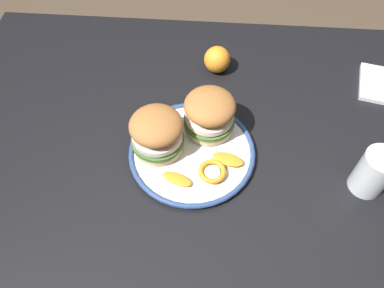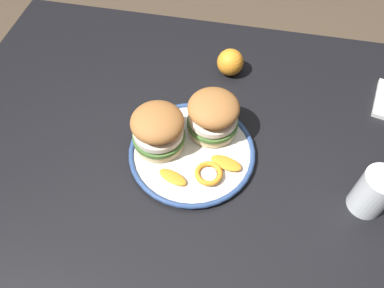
{
  "view_description": "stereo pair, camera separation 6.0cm",
  "coord_description": "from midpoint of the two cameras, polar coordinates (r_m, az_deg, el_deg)",
  "views": [
    {
      "loc": [
        0.02,
        -0.49,
        1.49
      ],
      "look_at": [
        -0.02,
        -0.01,
        0.81
      ],
      "focal_mm": 35.34,
      "sensor_mm": 36.0,
      "label": 1
    },
    {
      "loc": [
        0.08,
        -0.49,
        1.49
      ],
      "look_at": [
        -0.02,
        -0.01,
        0.81
      ],
      "focal_mm": 35.34,
      "sensor_mm": 36.0,
      "label": 2
    }
  ],
  "objects": [
    {
      "name": "sandwich_half_left",
      "position": [
        0.82,
        -3.08,
        2.22
      ],
      "size": [
        0.16,
        0.16,
        0.1
      ],
      "color": "beige",
      "rests_on": "dinner_plate"
    },
    {
      "name": "whole_orange",
      "position": [
        1.02,
        7.52,
        12.06
      ],
      "size": [
        0.07,
        0.07,
        0.07
      ],
      "primitive_type": "sphere",
      "color": "orange",
      "rests_on": "dining_table"
    },
    {
      "name": "dinner_plate",
      "position": [
        0.86,
        2.0,
        -1.28
      ],
      "size": [
        0.29,
        0.29,
        0.02
      ],
      "color": "silver",
      "rests_on": "dining_table"
    },
    {
      "name": "sandwich_half_right",
      "position": [
        0.85,
        5.25,
        4.35
      ],
      "size": [
        0.15,
        0.15,
        0.1
      ],
      "color": "beige",
      "rests_on": "dinner_plate"
    },
    {
      "name": "ground_plane",
      "position": [
        1.57,
        1.88,
        -17.08
      ],
      "size": [
        8.0,
        8.0,
        0.0
      ],
      "primitive_type": "plane",
      "color": "#4C3D2D"
    },
    {
      "name": "dining_table",
      "position": [
        0.96,
        2.94,
        -4.5
      ],
      "size": [
        1.27,
        0.95,
        0.77
      ],
      "color": "black",
      "rests_on": "ground"
    },
    {
      "name": "orange_peel_curled",
      "position": [
        0.81,
        4.66,
        -4.56
      ],
      "size": [
        0.08,
        0.08,
        0.01
      ],
      "color": "orange",
      "rests_on": "dinner_plate"
    },
    {
      "name": "drinking_glass",
      "position": [
        0.85,
        27.37,
        -6.84
      ],
      "size": [
        0.07,
        0.07,
        0.11
      ],
      "color": "white",
      "rests_on": "dining_table"
    },
    {
      "name": "orange_peel_strip_short",
      "position": [
        0.83,
        7.22,
        -2.97
      ],
      "size": [
        0.08,
        0.05,
        0.01
      ],
      "color": "orange",
      "rests_on": "dinner_plate"
    },
    {
      "name": "orange_peel_strip_long",
      "position": [
        0.81,
        -0.81,
        -5.14
      ],
      "size": [
        0.07,
        0.05,
        0.01
      ],
      "color": "orange",
      "rests_on": "dinner_plate"
    }
  ]
}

